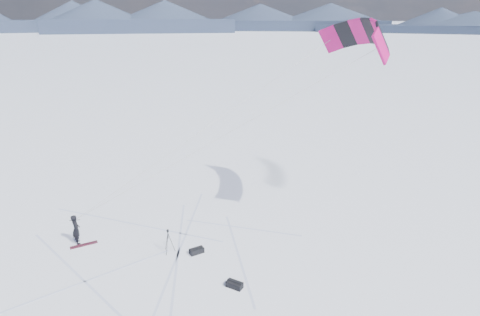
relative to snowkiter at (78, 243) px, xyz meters
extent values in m
plane|color=white|center=(3.21, -1.93, 0.00)|extent=(1800.00, 1800.00, 0.00)
cube|color=#1E2B3E|center=(178.23, 265.97, 3.26)|extent=(150.19, 119.71, 6.52)
cone|color=#1E2B3E|center=(178.23, 265.97, 6.52)|extent=(88.58, 88.58, 8.00)
cube|color=#1E2B3E|center=(81.77, 308.28, 3.26)|extent=(156.46, 80.45, 6.52)
cone|color=#1E2B3E|center=(81.77, 308.28, 6.52)|extent=(77.75, 77.75, 8.00)
cube|color=#1E2B3E|center=(-23.21, 316.98, 3.26)|extent=(153.20, 57.23, 6.52)
cone|color=#1E2B3E|center=(-23.21, 316.98, 6.52)|extent=(69.07, 69.07, 8.00)
cube|color=#AFBADB|center=(-0.09, -3.63, 0.00)|extent=(3.52, 7.29, 0.01)
cube|color=#AFBADB|center=(1.61, -1.33, 0.00)|extent=(6.45, 7.79, 0.01)
cube|color=#AFBADB|center=(3.31, 0.97, 0.00)|extent=(11.66, 3.07, 0.01)
cube|color=#AFBADB|center=(5.01, -4.73, 0.00)|extent=(1.27, 5.91, 0.01)
cube|color=#AFBADB|center=(6.71, -2.43, 0.00)|extent=(6.52, 4.83, 0.01)
cube|color=#AFBADB|center=(8.41, -0.13, 0.00)|extent=(8.85, 4.87, 0.01)
imported|color=black|center=(0.00, 0.00, 0.00)|extent=(0.61, 0.72, 1.68)
cube|color=maroon|center=(0.37, -0.30, 0.02)|extent=(1.41, 0.73, 0.04)
cylinder|color=black|center=(5.12, -1.61, 0.56)|extent=(0.35, 0.06, 1.13)
cylinder|color=black|center=(4.86, -1.50, 0.56)|extent=(0.22, 0.29, 1.13)
cylinder|color=black|center=(4.89, -1.77, 0.56)|extent=(0.16, 0.33, 1.13)
cylinder|color=black|center=(4.96, -1.63, 0.97)|extent=(0.03, 0.03, 0.31)
cube|color=black|center=(4.96, -1.63, 1.18)|extent=(0.07, 0.07, 0.04)
cube|color=black|center=(4.96, -1.63, 1.26)|extent=(0.12, 0.09, 0.09)
cylinder|color=black|center=(4.96, -1.55, 1.26)|extent=(0.06, 0.09, 0.06)
cube|color=black|center=(6.39, -1.96, 0.14)|extent=(0.82, 0.61, 0.28)
cylinder|color=black|center=(6.39, -1.96, 0.30)|extent=(0.68, 0.33, 0.07)
cube|color=black|center=(7.99, -5.02, 0.14)|extent=(0.82, 0.75, 0.28)
cylinder|color=black|center=(7.99, -5.02, 0.30)|extent=(0.62, 0.50, 0.09)
cube|color=#B70C5F|center=(15.25, -2.16, 10.41)|extent=(1.42, 0.91, 1.70)
cube|color=black|center=(15.71, -1.30, 10.71)|extent=(1.23, 1.03, 1.59)
cube|color=#B70C5F|center=(15.99, -0.31, 10.91)|extent=(1.03, 1.09, 1.47)
cube|color=black|center=(16.05, 0.75, 10.97)|extent=(0.91, 1.09, 1.34)
cube|color=#B70C5F|center=(15.89, 1.80, 10.91)|extent=(1.12, 1.08, 1.47)
cube|color=black|center=(15.52, 2.76, 10.71)|extent=(1.32, 1.00, 1.59)
cube|color=#B70C5F|center=(14.98, 3.57, 10.41)|extent=(1.48, 0.86, 1.70)
cylinder|color=#97979D|center=(7.62, -1.08, 5.90)|extent=(15.26, 2.18, 9.04)
cylinder|color=#97979D|center=(7.49, 1.78, 5.90)|extent=(14.99, 3.59, 9.04)
cylinder|color=black|center=(0.00, 0.00, 1.39)|extent=(0.55, 0.06, 0.03)
camera|label=1|loc=(6.04, -20.19, 11.73)|focal=30.00mm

